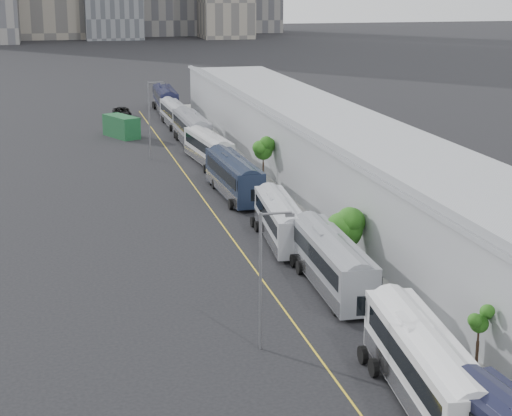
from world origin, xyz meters
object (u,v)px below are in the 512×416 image
object	(u,v)px
bus_6	(208,151)
street_lamp_far	(151,115)
bus_4	(280,224)
bus_3	(331,266)
bus_7	(192,132)
bus_8	(175,116)
shipping_container	(121,127)
street_lamp_near	(264,271)
suv	(122,112)
bus_2	(425,373)
bus_9	(166,102)
bus_5	(234,180)

from	to	relation	value
bus_6	street_lamp_far	bearing A→B (deg)	139.44
street_lamp_far	bus_6	bearing A→B (deg)	-35.21
bus_4	bus_3	bearing A→B (deg)	-82.17
bus_6	bus_7	size ratio (longest dim) A/B	0.92
bus_4	bus_8	size ratio (longest dim) A/B	1.01
bus_7	shipping_container	size ratio (longest dim) A/B	2.26
bus_7	street_lamp_near	bearing A→B (deg)	-96.24
shipping_container	suv	size ratio (longest dim) A/B	1.10
bus_4	street_lamp_near	size ratio (longest dim) A/B	1.49
bus_2	suv	distance (m)	96.95
bus_7	shipping_container	world-z (taller)	bus_7
bus_9	shipping_container	size ratio (longest dim) A/B	2.25
bus_5	shipping_container	xyz separation A→B (m)	(-7.97, 35.49, -0.22)
bus_8	street_lamp_near	xyz separation A→B (m)	(-6.27, -78.56, 3.30)
bus_8	bus_9	world-z (taller)	bus_9
street_lamp_near	shipping_container	distance (m)	71.31
bus_4	bus_5	world-z (taller)	bus_5
bus_9	suv	bearing A→B (deg)	-149.62
bus_8	shipping_container	xyz separation A→B (m)	(-8.33, -7.36, -0.04)
bus_7	bus_6	bearing A→B (deg)	-90.89
bus_5	shipping_container	bearing A→B (deg)	100.62
street_lamp_far	street_lamp_near	bearing A→B (deg)	-90.17
bus_9	suv	xyz separation A→B (m)	(-7.35, -3.96, -0.92)
bus_7	street_lamp_near	world-z (taller)	street_lamp_near
bus_6	shipping_container	bearing A→B (deg)	107.13
bus_3	bus_7	bearing A→B (deg)	92.86
bus_7	street_lamp_far	bearing A→B (deg)	-127.95
bus_8	suv	xyz separation A→B (m)	(-6.79, 9.78, -0.71)
bus_4	street_lamp_near	distance (m)	21.35
bus_8	shipping_container	distance (m)	11.11
bus_2	bus_7	bearing A→B (deg)	95.96
street_lamp_far	shipping_container	size ratio (longest dim) A/B	1.49
bus_3	shipping_container	xyz separation A→B (m)	(-9.04, 62.59, -0.16)
bus_4	shipping_container	size ratio (longest dim) A/B	1.98
bus_2	bus_4	xyz separation A→B (m)	(0.16, 28.48, -0.18)
street_lamp_far	bus_7	bearing A→B (deg)	52.61
bus_2	street_lamp_near	xyz separation A→B (m)	(-6.26, 8.38, 3.12)
bus_5	bus_7	xyz separation A→B (m)	(0.39, 27.77, 0.05)
bus_6	shipping_container	size ratio (longest dim) A/B	2.07
bus_6	shipping_container	distance (m)	21.68
bus_3	street_lamp_near	bearing A→B (deg)	-126.89
bus_7	suv	xyz separation A→B (m)	(-6.82, 24.85, -0.94)
bus_5	bus_8	xyz separation A→B (m)	(0.36, 42.85, -0.18)
suv	bus_8	bearing A→B (deg)	-55.07
bus_9	suv	distance (m)	8.40
street_lamp_far	bus_8	bearing A→B (deg)	75.20
bus_7	bus_9	xyz separation A→B (m)	(0.53, 28.82, -0.01)
bus_2	street_lamp_near	distance (m)	10.91
bus_6	bus_8	bearing A→B (deg)	84.57
bus_3	street_lamp_near	world-z (taller)	street_lamp_near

